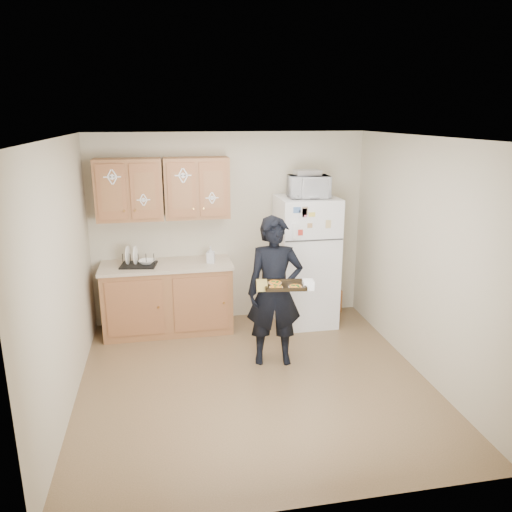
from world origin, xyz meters
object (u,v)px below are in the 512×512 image
at_px(person, 275,292).
at_px(microwave, 309,187).
at_px(baking_tray, 285,286).
at_px(refrigerator, 305,261).
at_px(dish_rack, 138,259).

xyz_separation_m(person, microwave, (0.65, 0.98, 1.00)).
bearing_deg(baking_tray, refrigerator, 73.28).
xyz_separation_m(baking_tray, dish_rack, (-1.53, 1.36, -0.02)).
bearing_deg(dish_rack, baking_tray, -41.67).
relative_size(person, microwave, 3.34).
bearing_deg(person, baking_tray, -74.31).
xyz_separation_m(refrigerator, microwave, (-0.00, -0.05, 0.99)).
relative_size(refrigerator, dish_rack, 4.00).
bearing_deg(microwave, dish_rack, -179.57).
distance_m(refrigerator, microwave, 0.99).
bearing_deg(microwave, baking_tray, -112.74).
bearing_deg(dish_rack, person, -35.55).
xyz_separation_m(baking_tray, microwave, (0.61, 1.28, 0.84)).
bearing_deg(person, microwave, 64.53).
distance_m(person, baking_tray, 0.34).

